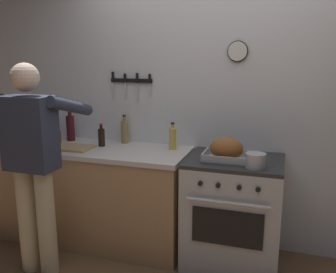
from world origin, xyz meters
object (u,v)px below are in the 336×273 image
at_px(bottle_vinegar, 125,131).
at_px(bottle_soy_sauce, 101,137).
at_px(roasting_pan, 226,150).
at_px(cutting_board, 72,148).
at_px(bottle_wine_red, 70,127).
at_px(bottle_cooking_oil, 173,138).
at_px(saucepan, 256,160).
at_px(stove, 233,211).
at_px(person_cook, 33,157).
at_px(bottle_hot_sauce, 59,136).

relative_size(bottle_vinegar, bottle_soy_sauce, 1.29).
xyz_separation_m(roasting_pan, cutting_board, (-1.36, -0.03, -0.08)).
distance_m(cutting_board, bottle_wine_red, 0.36).
distance_m(bottle_wine_red, bottle_cooking_oil, 1.05).
distance_m(roasting_pan, saucepan, 0.26).
xyz_separation_m(saucepan, bottle_vinegar, (-1.24, 0.42, 0.06)).
height_order(bottle_vinegar, bottle_cooking_oil, bottle_vinegar).
bearing_deg(stove, bottle_wine_red, 173.86).
distance_m(saucepan, bottle_wine_red, 1.82).
relative_size(person_cook, bottle_hot_sauce, 10.52).
height_order(roasting_pan, bottle_wine_red, bottle_wine_red).
relative_size(person_cook, bottle_soy_sauce, 7.94).
bearing_deg(bottle_hot_sauce, bottle_wine_red, 71.58).
xyz_separation_m(roasting_pan, bottle_soy_sauce, (-1.16, 0.13, -0.00)).
distance_m(stove, roasting_pan, 0.54).
height_order(cutting_board, bottle_soy_sauce, bottle_soy_sauce).
distance_m(roasting_pan, cutting_board, 1.37).
relative_size(stove, person_cook, 0.54).
xyz_separation_m(bottle_vinegar, bottle_hot_sauce, (-0.59, -0.20, -0.05)).
distance_m(person_cook, bottle_cooking_oil, 1.15).
height_order(person_cook, bottle_soy_sauce, person_cook).
relative_size(roasting_pan, bottle_hot_sauce, 2.23).
relative_size(saucepan, bottle_soy_sauce, 0.72).
bearing_deg(bottle_vinegar, bottle_cooking_oil, -10.98).
relative_size(cutting_board, bottle_hot_sauce, 2.28).
relative_size(saucepan, bottle_cooking_oil, 0.62).
xyz_separation_m(stove, bottle_hot_sauce, (-1.66, 0.04, 0.51)).
relative_size(person_cook, bottle_cooking_oil, 6.88).
bearing_deg(bottle_vinegar, roasting_pan, -17.14).
distance_m(stove, cutting_board, 1.50).
bearing_deg(saucepan, roasting_pan, 155.12).
relative_size(bottle_vinegar, bottle_hot_sauce, 1.70).
bearing_deg(bottle_wine_red, bottle_hot_sauce, -108.42).
relative_size(roasting_pan, bottle_cooking_oil, 1.46).
relative_size(stove, roasting_pan, 2.56).
xyz_separation_m(saucepan, bottle_cooking_oil, (-0.74, 0.32, 0.05)).
bearing_deg(bottle_soy_sauce, bottle_wine_red, 163.70).
distance_m(bottle_wine_red, bottle_hot_sauce, 0.16).
distance_m(person_cook, bottle_hot_sauce, 0.66).
distance_m(stove, bottle_cooking_oil, 0.80).
height_order(cutting_board, bottle_cooking_oil, bottle_cooking_oil).
relative_size(stove, bottle_vinegar, 3.35).
bearing_deg(saucepan, bottle_hot_sauce, 173.17).
distance_m(person_cook, roasting_pan, 1.49).
height_order(person_cook, bottle_hot_sauce, person_cook).
bearing_deg(stove, roasting_pan, -130.19).
height_order(bottle_wine_red, bottle_hot_sauce, bottle_wine_red).
relative_size(stove, bottle_wine_red, 2.90).
xyz_separation_m(person_cook, roasting_pan, (1.39, 0.52, 0.03)).
bearing_deg(bottle_hot_sauce, saucepan, -6.83).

